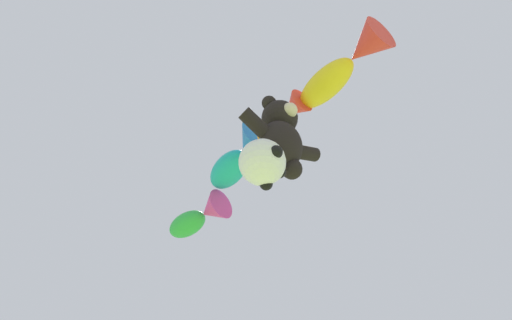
% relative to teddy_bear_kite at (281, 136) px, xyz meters
% --- Properties ---
extents(teddy_bear_kite, '(1.97, 0.87, 2.00)m').
position_rel_teddy_bear_kite_xyz_m(teddy_bear_kite, '(0.00, 0.00, 0.00)').
color(teddy_bear_kite, black).
extents(soccer_ball_kite, '(0.94, 0.93, 0.86)m').
position_rel_teddy_bear_kite_xyz_m(soccer_ball_kite, '(-0.57, -0.13, -1.24)').
color(soccer_ball_kite, white).
extents(fish_kite_goldfin, '(0.86, 2.48, 0.85)m').
position_rel_teddy_bear_kite_xyz_m(fish_kite_goldfin, '(0.89, -1.23, 1.83)').
color(fish_kite_goldfin, yellow).
extents(fish_kite_tangerine, '(0.64, 1.56, 0.63)m').
position_rel_teddy_bear_kite_xyz_m(fish_kite_tangerine, '(0.72, 0.71, 1.79)').
color(fish_kite_tangerine, orange).
extents(fish_kite_teal, '(1.13, 2.35, 1.02)m').
position_rel_teddy_bear_kite_xyz_m(fish_kite_teal, '(0.98, 2.80, 2.39)').
color(fish_kite_teal, '#19ADB2').
extents(fish_kite_emerald, '(1.17, 2.08, 0.89)m').
position_rel_teddy_bear_kite_xyz_m(fish_kite_emerald, '(1.18, 4.96, 1.89)').
color(fish_kite_emerald, green).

